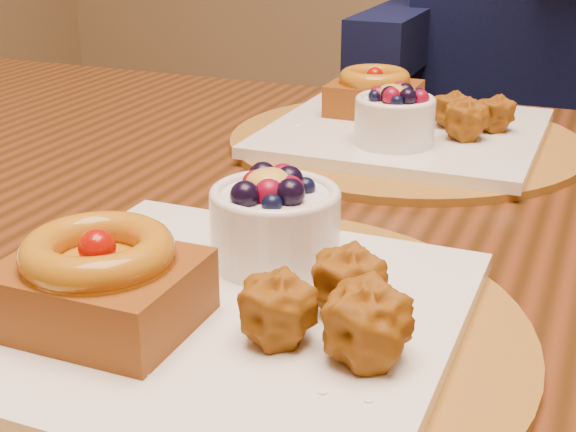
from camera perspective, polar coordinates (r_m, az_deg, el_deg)
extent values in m
cube|color=#351D09|center=(0.69, 3.58, -1.36)|extent=(1.60, 0.90, 0.04)
cylinder|color=#351D09|center=(1.49, -18.94, -5.31)|extent=(0.06, 0.06, 0.71)
cylinder|color=brown|center=(0.50, -4.77, -8.03)|extent=(0.38, 0.38, 0.01)
cube|color=white|center=(0.49, -4.80, -7.03)|extent=(0.28, 0.28, 0.01)
cube|color=#492606|center=(0.47, -13.12, -5.34)|extent=(0.11, 0.09, 0.04)
torus|color=#9D4709|center=(0.46, -13.40, -2.44)|extent=(0.09, 0.09, 0.02)
sphere|color=#910A02|center=(0.46, -13.42, -2.21)|extent=(0.02, 0.02, 0.02)
sphere|color=#95570A|center=(0.48, 4.32, -4.68)|extent=(0.04, 0.04, 0.04)
sphere|color=#95570A|center=(0.44, -0.71, -6.62)|extent=(0.04, 0.04, 0.04)
sphere|color=#95570A|center=(0.43, 5.56, -7.81)|extent=(0.04, 0.04, 0.04)
cylinder|color=white|center=(0.54, -0.92, -0.83)|extent=(0.09, 0.09, 0.05)
torus|color=white|center=(0.53, -0.93, 1.60)|extent=(0.09, 0.09, 0.01)
ellipsoid|color=gold|center=(0.53, -1.34, 2.48)|extent=(0.03, 0.03, 0.02)
cylinder|color=brown|center=(0.88, 8.33, 5.30)|extent=(0.38, 0.38, 0.01)
cube|color=white|center=(0.88, 8.37, 5.93)|extent=(0.28, 0.28, 0.01)
cube|color=#492606|center=(0.92, 6.13, 8.31)|extent=(0.10, 0.08, 0.04)
torus|color=#9D4709|center=(0.92, 6.19, 9.76)|extent=(0.08, 0.08, 0.02)
sphere|color=#910A02|center=(0.92, 6.19, 9.88)|extent=(0.02, 0.02, 0.02)
sphere|color=#95570A|center=(0.84, 12.48, 6.54)|extent=(0.04, 0.04, 0.04)
sphere|color=#95570A|center=(0.88, 11.53, 7.38)|extent=(0.04, 0.04, 0.04)
sphere|color=#95570A|center=(0.88, 14.49, 7.01)|extent=(0.04, 0.04, 0.04)
cylinder|color=white|center=(0.81, 7.58, 6.64)|extent=(0.08, 0.08, 0.04)
torus|color=white|center=(0.80, 7.66, 8.16)|extent=(0.08, 0.08, 0.01)
ellipsoid|color=gold|center=(0.80, 7.41, 8.75)|extent=(0.03, 0.03, 0.02)
cube|color=black|center=(1.36, 18.43, -5.67)|extent=(0.50, 0.50, 0.04)
cylinder|color=black|center=(1.40, 7.87, -13.90)|extent=(0.03, 0.03, 0.38)
cylinder|color=black|center=(1.66, 14.60, -8.40)|extent=(0.03, 0.03, 0.38)
cube|color=black|center=(1.33, 19.24, 13.06)|extent=(0.44, 0.23, 0.62)
cube|color=black|center=(1.25, 8.00, 12.59)|extent=(0.08, 0.31, 0.08)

